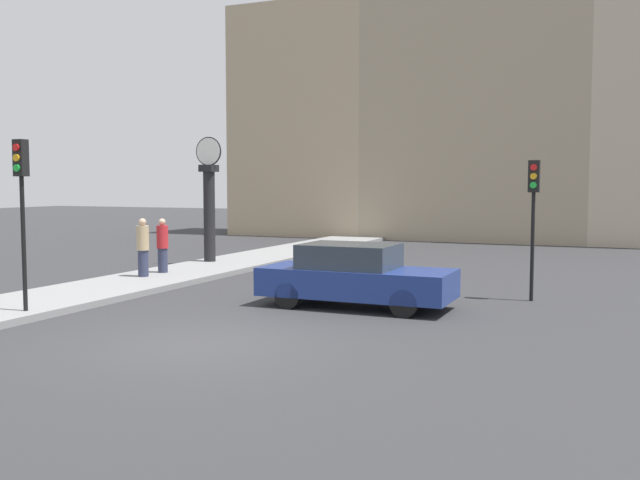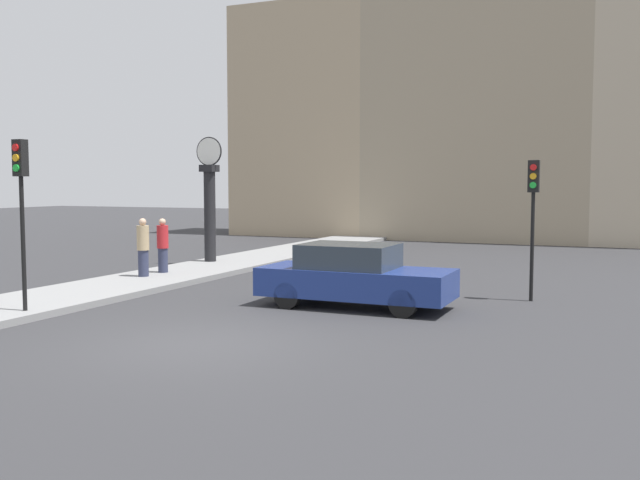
% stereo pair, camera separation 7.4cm
% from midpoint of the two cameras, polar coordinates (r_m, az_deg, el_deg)
% --- Properties ---
extents(ground_plane, '(120.00, 120.00, 0.00)m').
position_cam_midpoint_polar(ground_plane, '(12.83, -9.91, -8.19)').
color(ground_plane, '#2D2D30').
extents(sidewalk_corner, '(2.78, 25.83, 0.16)m').
position_cam_midpoint_polar(sidewalk_corner, '(24.89, -6.85, -1.82)').
color(sidewalk_corner, gray).
rests_on(sidewalk_corner, ground_plane).
extents(building_row, '(26.54, 5.00, 16.11)m').
position_cam_midpoint_polar(building_row, '(37.02, 13.94, 10.75)').
color(building_row, tan).
rests_on(building_row, ground_plane).
extents(sedan_car, '(4.36, 1.75, 1.45)m').
position_cam_midpoint_polar(sedan_car, '(16.22, 2.67, -2.89)').
color(sedan_car, navy).
rests_on(sedan_car, ground_plane).
extents(traffic_light_near, '(0.26, 0.24, 3.57)m').
position_cam_midpoint_polar(traffic_light_near, '(16.00, -22.89, 3.84)').
color(traffic_light_near, black).
rests_on(traffic_light_near, sidewalk_corner).
extents(traffic_light_far, '(0.26, 0.24, 3.37)m').
position_cam_midpoint_polar(traffic_light_far, '(17.69, 16.59, 3.09)').
color(traffic_light_far, black).
rests_on(traffic_light_far, ground_plane).
extents(street_clock, '(0.98, 0.51, 4.24)m').
position_cam_midpoint_polar(street_clock, '(24.62, -8.94, 2.94)').
color(street_clock, black).
rests_on(street_clock, sidewalk_corner).
extents(pedestrian_tan_coat, '(0.35, 0.35, 1.67)m').
position_cam_midpoint_polar(pedestrian_tan_coat, '(21.00, -14.08, -0.59)').
color(pedestrian_tan_coat, '#2D334C').
rests_on(pedestrian_tan_coat, sidewalk_corner).
extents(pedestrian_red_top, '(0.34, 0.34, 1.62)m').
position_cam_midpoint_polar(pedestrian_red_top, '(21.82, -12.58, -0.44)').
color(pedestrian_red_top, '#2D334C').
rests_on(pedestrian_red_top, sidewalk_corner).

